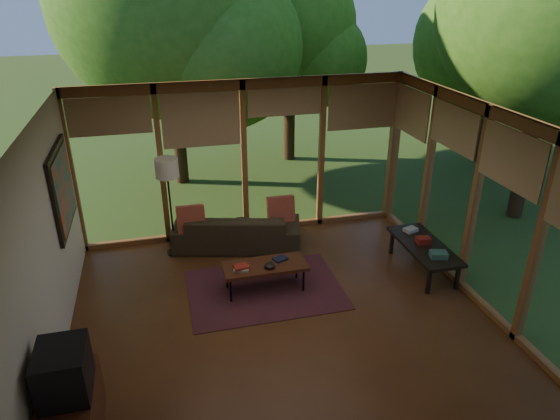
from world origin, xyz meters
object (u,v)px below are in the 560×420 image
object	(u,v)px
sofa	(237,230)
coffee_table	(265,267)
media_cabinet	(72,416)
side_console	(424,247)
floor_lamp	(167,174)
television	(63,371)

from	to	relation	value
sofa	coffee_table	distance (m)	1.42
media_cabinet	coffee_table	xyz separation A→B (m)	(2.38, 2.08, 0.09)
media_cabinet	coffee_table	size ratio (longest dim) A/B	0.83
sofa	media_cabinet	world-z (taller)	sofa
media_cabinet	side_console	bearing A→B (deg)	22.42
floor_lamp	coffee_table	distance (m)	2.12
media_cabinet	floor_lamp	distance (m)	3.85
floor_lamp	side_console	world-z (taller)	floor_lamp
media_cabinet	television	size ratio (longest dim) A/B	1.82
sofa	floor_lamp	size ratio (longest dim) A/B	1.28
coffee_table	side_console	world-z (taller)	side_console
floor_lamp	coffee_table	size ratio (longest dim) A/B	1.38
television	side_console	world-z (taller)	television
media_cabinet	floor_lamp	xyz separation A→B (m)	(1.17, 3.50, 1.11)
television	floor_lamp	xyz separation A→B (m)	(1.15, 3.50, 0.56)
floor_lamp	media_cabinet	bearing A→B (deg)	-108.52
side_console	media_cabinet	bearing A→B (deg)	-157.58
sofa	floor_lamp	xyz separation A→B (m)	(-1.05, 0.01, 1.10)
media_cabinet	television	bearing A→B (deg)	0.00
media_cabinet	television	xyz separation A→B (m)	(0.02, 0.00, 0.55)
media_cabinet	floor_lamp	world-z (taller)	floor_lamp
sofa	media_cabinet	distance (m)	4.14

